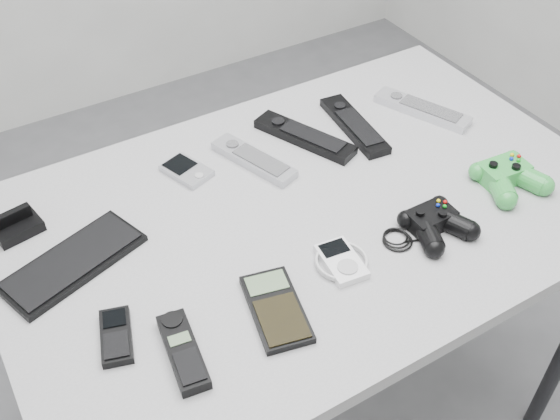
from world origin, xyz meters
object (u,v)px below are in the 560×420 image
pda_keyboard (73,262)px  controller_black (435,221)px  calculator (276,308)px  controller_green (508,175)px  remote_black_a (305,136)px  desk (308,232)px  remote_black_b (354,125)px  cordless_handset (183,351)px  mp3_player (341,261)px  mobile_phone (116,336)px  pda (187,170)px  remote_silver_a (254,159)px  remote_silver_b (422,109)px

pda_keyboard → controller_black: (0.61, -0.26, 0.01)m
calculator → controller_green: 0.57m
remote_black_a → calculator: bearing=-151.5°
desk → remote_black_a: bearing=59.8°
remote_black_b → cordless_handset: (-0.58, -0.36, 0.00)m
mp3_player → mobile_phone: bearing=179.6°
pda → controller_black: bearing=-69.3°
desk → controller_black: 0.26m
pda → desk: bearing=-72.3°
calculator → mobile_phone: bearing=174.4°
controller_green → calculator: bearing=-170.7°
mobile_phone → desk: bearing=31.1°
mp3_player → controller_green: size_ratio=0.70×
desk → remote_silver_a: 0.19m
pda_keyboard → pda: same height
remote_silver_b → controller_black: size_ratio=1.07×
desk → pda_keyboard: pda_keyboard is taller
remote_silver_a → mp3_player: bearing=-109.9°
pda_keyboard → cordless_handset: 0.29m
cordless_handset → calculator: bearing=8.5°
pda_keyboard → mobile_phone: mobile_phone is taller
controller_black → controller_green: (0.21, 0.03, 0.00)m
remote_silver_b → mobile_phone: bearing=173.0°
pda_keyboard → remote_black_a: remote_black_a is taller
remote_silver_a → remote_silver_b: 0.42m
cordless_handset → remote_silver_a: bearing=56.2°
remote_silver_b → cordless_handset: (-0.75, -0.33, 0.00)m
mobile_phone → controller_black: controller_black is taller
remote_black_a → remote_black_b: size_ratio=1.03×
pda_keyboard → mp3_player: mp3_player is taller
mobile_phone → mp3_player: (0.40, -0.05, 0.00)m
pda_keyboard → cordless_handset: cordless_handset is taller
pda → remote_black_a: size_ratio=0.42×
pda → controller_green: (0.54, -0.36, 0.01)m
mp3_player → cordless_handset: bearing=-167.5°
remote_silver_a → calculator: (-0.16, -0.36, -0.00)m
remote_silver_b → desk: bearing=175.6°
pda_keyboard → controller_green: (0.82, -0.23, 0.02)m
desk → remote_black_b: remote_black_b is taller
pda → calculator: 0.41m
mobile_phone → remote_silver_a: bearing=51.7°
remote_black_b → remote_black_a: bearing=176.9°
remote_silver_a → calculator: size_ratio=1.24×
controller_black → desk: bearing=133.6°
remote_silver_a → remote_black_b: same height
desk → cordless_handset: bearing=-151.7°
controller_black → controller_green: bearing=7.7°
remote_silver_b → cordless_handset: same height
controller_black → remote_black_b: bearing=80.2°
remote_silver_a → mobile_phone: bearing=-163.9°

